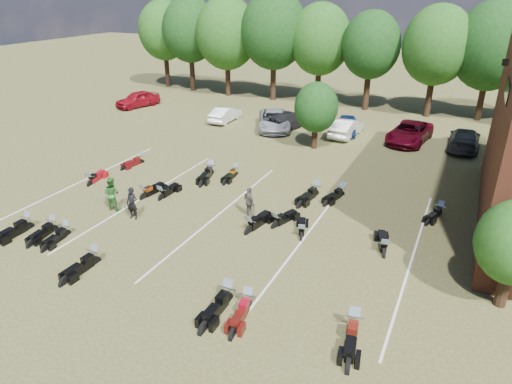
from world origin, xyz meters
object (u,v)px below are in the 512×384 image
Objects in this scene: car_4 at (347,125)px; motorcycle_3 at (95,264)px; motorcycle_0 at (28,229)px; motorcycle_7 at (91,185)px; motorcycle_14 at (141,163)px; car_0 at (138,99)px; person_black at (132,203)px; person_green at (112,194)px; person_grey at (249,202)px.

car_4 is 1.76× the size of motorcycle_3.
car_4 is 1.71× the size of motorcycle_0.
motorcycle_3 is 9.21m from motorcycle_7.
motorcycle_14 is (-10.84, -13.09, -0.69)m from car_4.
car_4 is 24.38m from motorcycle_3.
car_0 is 2.61× the size of person_black.
car_4 is 20.73m from motorcycle_7.
car_4 is at bearing -132.95° from motorcycle_7.
person_green reaches higher than motorcycle_7.
person_black is at bearing 145.95° from motorcycle_7.
motorcycle_0 is 1.03× the size of motorcycle_3.
person_black is 4.42m from motorcycle_3.
motorcycle_14 is at bearing 14.72° from person_grey.
person_grey reaches higher than motorcycle_7.
motorcycle_7 reaches higher than motorcycle_14.
motorcycle_7 is at bearing 37.86° from person_grey.
motorcycle_3 reaches higher than motorcycle_7.
person_black is 0.92× the size of person_green.
person_grey is (5.38, 2.87, -0.03)m from person_black.
motorcycle_0 is (-9.98, -22.98, -0.69)m from car_4.
motorcycle_0 is at bearing -126.52° from car_4.
car_0 is 2.26× the size of motorcycle_14.
person_green is at bearing 124.12° from motorcycle_3.
car_0 is 19.82m from motorcycle_7.
person_green is 7.48m from person_grey.
car_0 is 1.98× the size of motorcycle_3.
car_0 is 28.82m from motorcycle_3.
motorcycle_0 is (-4.05, -3.22, -0.87)m from person_black.
car_4 is (21.30, 0.37, -0.08)m from car_0.
car_0 is 2.14× the size of motorcycle_7.
car_0 is 24.74m from person_black.
car_0 is 2.42× the size of person_green.
car_0 is 2.71× the size of person_grey.
person_green is 1.12× the size of person_grey.
person_grey is at bearing 31.36° from motorcycle_0.
person_black is 0.82× the size of motorcycle_7.
car_0 is at bearing 126.43° from motorcycle_3.
motorcycle_7 is at bearing 136.40° from motorcycle_3.
person_green is (-1.67, 0.36, 0.07)m from person_black.
car_0 is at bearing 139.27° from motorcycle_14.
person_green is 0.93× the size of motorcycle_14.
motorcycle_0 is (-9.42, -6.09, -0.84)m from person_grey.
person_grey is 8.19m from motorcycle_3.
car_0 is at bearing -3.50° from person_grey.
person_grey is (20.74, -16.53, 0.07)m from car_0.
motorcycle_0 is at bearing 50.34° from person_green.
motorcycle_3 is (5.29, -0.93, 0.00)m from motorcycle_0.
person_black is 5.25m from motorcycle_0.
person_green reaches higher than person_grey.
person_grey reaches higher than car_4.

